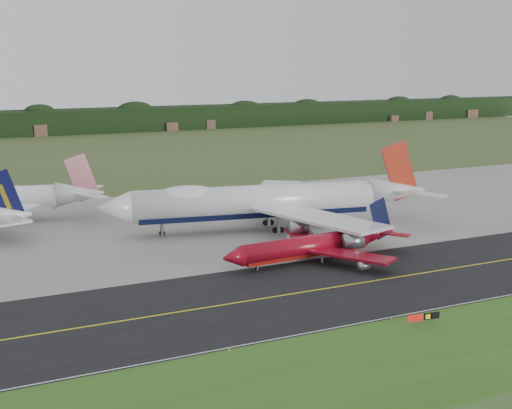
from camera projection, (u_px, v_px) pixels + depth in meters
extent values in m
plane|color=#384C23|center=(331.00, 279.00, 120.70)|extent=(600.00, 600.00, 0.00)
cube|color=#2F601C|center=(478.00, 354.00, 89.83)|extent=(400.00, 30.00, 0.01)
cube|color=black|center=(344.00, 286.00, 117.17)|extent=(400.00, 32.00, 0.02)
cube|color=gray|center=(215.00, 220.00, 165.68)|extent=(400.00, 78.00, 0.01)
cube|color=yellow|center=(344.00, 286.00, 117.16)|extent=(400.00, 0.40, 0.00)
cube|color=silver|center=(402.00, 315.00, 103.49)|extent=(400.00, 0.25, 0.00)
cube|color=black|center=(45.00, 122.00, 362.06)|extent=(700.00, 24.00, 12.00)
cylinder|color=silver|center=(255.00, 201.00, 154.67)|extent=(53.80, 16.10, 6.79)
cube|color=black|center=(255.00, 211.00, 155.10)|extent=(50.87, 13.96, 2.38)
cone|color=silver|center=(114.00, 208.00, 146.67)|extent=(7.77, 7.86, 6.79)
cone|color=silver|center=(396.00, 191.00, 163.55)|extent=(15.08, 9.17, 6.79)
ellipsoid|color=silver|center=(186.00, 196.00, 150.32)|extent=(14.64, 8.12, 4.33)
cube|color=silver|center=(319.00, 218.00, 143.10)|extent=(17.07, 31.70, 0.58)
cube|color=silver|center=(275.00, 192.00, 171.64)|extent=(25.30, 30.28, 0.58)
cube|color=red|center=(400.00, 171.00, 162.85)|extent=(9.70, 2.25, 14.06)
cylinder|color=gray|center=(298.00, 227.00, 142.98)|extent=(4.15, 3.46, 2.85)
cylinder|color=gray|center=(259.00, 201.00, 170.27)|extent=(4.15, 3.46, 2.85)
cylinder|color=gray|center=(353.00, 241.00, 132.20)|extent=(4.15, 3.46, 2.85)
cylinder|color=gray|center=(268.00, 190.00, 184.31)|extent=(4.15, 3.46, 2.85)
cylinder|color=black|center=(162.00, 233.00, 150.44)|extent=(1.30, 0.76, 1.22)
cylinder|color=slate|center=(278.00, 222.00, 153.13)|extent=(1.10, 1.10, 4.54)
cylinder|color=black|center=(278.00, 230.00, 153.46)|extent=(1.31, 0.82, 1.22)
cylinder|color=slate|center=(268.00, 215.00, 160.18)|extent=(1.10, 1.10, 4.54)
cylinder|color=black|center=(268.00, 223.00, 160.50)|extent=(1.31, 0.82, 1.22)
cylinder|color=maroon|center=(306.00, 246.00, 130.74)|extent=(27.58, 6.10, 3.70)
cube|color=maroon|center=(306.00, 252.00, 130.98)|extent=(26.14, 5.06, 1.30)
cone|color=maroon|center=(232.00, 257.00, 122.98)|extent=(3.73, 3.99, 3.70)
cone|color=maroon|center=(378.00, 233.00, 139.41)|extent=(7.52, 4.33, 3.70)
cube|color=maroon|center=(352.00, 255.00, 126.83)|extent=(11.91, 15.67, 0.42)
cube|color=maroon|center=(303.00, 237.00, 139.64)|extent=(9.84, 16.01, 0.42)
cube|color=black|center=(381.00, 219.00, 139.12)|extent=(5.85, 0.81, 8.43)
cylinder|color=gray|center=(363.00, 266.00, 123.82)|extent=(2.15, 1.73, 1.56)
cylinder|color=gray|center=(292.00, 239.00, 142.76)|extent=(2.15, 1.73, 1.56)
cylinder|color=black|center=(257.00, 268.00, 126.02)|extent=(0.69, 0.36, 0.67)
cylinder|color=slate|center=(322.00, 258.00, 130.54)|extent=(0.56, 0.56, 1.91)
cylinder|color=black|center=(322.00, 261.00, 130.66)|extent=(0.69, 0.39, 0.67)
cylinder|color=slate|center=(309.00, 253.00, 133.96)|extent=(0.56, 0.56, 1.91)
cylinder|color=black|center=(309.00, 256.00, 134.08)|extent=(0.69, 0.39, 0.67)
cone|color=white|center=(3.00, 215.00, 144.06)|extent=(12.26, 8.40, 5.69)
cube|color=#0D0F3B|center=(5.00, 197.00, 143.44)|extent=(7.81, 2.51, 11.48)
cone|color=white|center=(80.00, 194.00, 167.07)|extent=(11.79, 7.48, 5.79)
cube|color=#A70B26|center=(82.00, 178.00, 166.51)|extent=(7.96, 1.74, 11.51)
cylinder|color=slate|center=(413.00, 324.00, 98.98)|extent=(0.13, 0.13, 0.75)
cylinder|color=slate|center=(432.00, 321.00, 100.05)|extent=(0.13, 0.13, 0.75)
cube|color=#AA160D|center=(415.00, 318.00, 98.92)|extent=(2.35, 0.44, 0.96)
cube|color=black|center=(427.00, 316.00, 99.59)|extent=(1.08, 0.30, 0.96)
cube|color=black|center=(435.00, 315.00, 100.02)|extent=(1.29, 0.32, 0.96)
cylinder|color=yellow|center=(229.00, 349.00, 90.64)|extent=(0.16, 0.16, 0.50)
cylinder|color=yellow|center=(391.00, 319.00, 101.45)|extent=(0.16, 0.16, 0.50)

